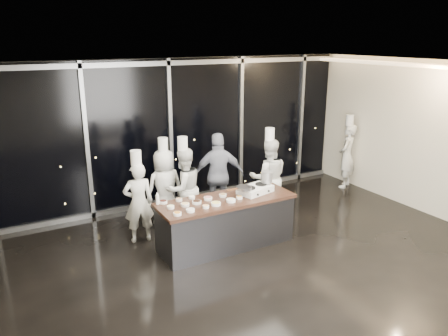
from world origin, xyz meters
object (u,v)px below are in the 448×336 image
(frying_pan, at_px, (243,188))
(chef_left, at_px, (165,187))
(chef_right, at_px, (268,177))
(chef_far_left, at_px, (139,201))
(chef_center, at_px, (184,188))
(stock_pot, at_px, (267,177))
(guest, at_px, (219,175))
(stove, at_px, (255,189))
(demo_counter, at_px, (226,222))
(chef_side, at_px, (347,155))

(frying_pan, xyz_separation_m, chef_left, (-0.93, 1.43, -0.27))
(chef_left, height_order, chef_right, chef_right)
(chef_left, distance_m, chef_right, 2.15)
(chef_far_left, distance_m, chef_left, 0.81)
(chef_center, bearing_deg, frying_pan, 108.56)
(stock_pot, xyz_separation_m, chef_right, (0.55, 0.74, -0.31))
(guest, bearing_deg, stove, 112.78)
(guest, bearing_deg, stock_pot, 126.14)
(stock_pot, bearing_deg, guest, 106.93)
(demo_counter, distance_m, chef_right, 1.72)
(stock_pot, height_order, chef_side, chef_side)
(chef_center, bearing_deg, demo_counter, 95.70)
(demo_counter, xyz_separation_m, chef_far_left, (-1.29, 0.94, 0.32))
(chef_far_left, distance_m, guest, 1.87)
(frying_pan, height_order, chef_side, chef_side)
(chef_far_left, height_order, guest, guest)
(stove, height_order, stock_pot, stock_pot)
(chef_left, xyz_separation_m, guest, (1.15, -0.10, 0.10))
(stove, distance_m, guest, 1.27)
(stove, distance_m, chef_center, 1.46)
(guest, distance_m, chef_side, 3.66)
(demo_counter, xyz_separation_m, frying_pan, (0.32, -0.06, 0.61))
(chef_far_left, bearing_deg, stock_pot, 166.13)
(chef_far_left, relative_size, chef_side, 0.94)
(stove, bearing_deg, chef_left, 118.36)
(stove, distance_m, stock_pot, 0.34)
(chef_center, distance_m, chef_side, 4.52)
(frying_pan, bearing_deg, stock_pot, -1.14)
(chef_side, bearing_deg, frying_pan, -12.02)
(stock_pot, relative_size, chef_far_left, 0.12)
(frying_pan, xyz_separation_m, chef_center, (-0.64, 1.18, -0.25))
(stove, xyz_separation_m, frying_pan, (-0.30, -0.07, 0.10))
(stock_pot, distance_m, chef_far_left, 2.39)
(stove, height_order, chef_left, chef_left)
(demo_counter, height_order, stock_pot, stock_pot)
(stock_pot, height_order, chef_left, chef_left)
(chef_left, relative_size, chef_right, 0.95)
(chef_far_left, xyz_separation_m, chef_side, (5.49, 0.44, 0.05))
(chef_left, bearing_deg, guest, 170.28)
(stock_pot, bearing_deg, chef_far_left, 158.52)
(chef_side, bearing_deg, chef_far_left, -27.78)
(chef_side, bearing_deg, demo_counter, -14.17)
(chef_center, bearing_deg, chef_right, 160.25)
(demo_counter, distance_m, chef_center, 1.22)
(frying_pan, height_order, stock_pot, stock_pot)
(chef_right, relative_size, chef_side, 1.03)
(demo_counter, relative_size, chef_far_left, 1.43)
(chef_far_left, bearing_deg, chef_left, -139.69)
(stock_pot, relative_size, guest, 0.12)
(chef_left, height_order, chef_center, chef_center)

